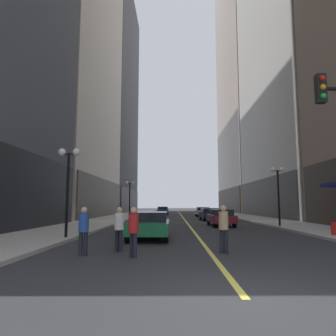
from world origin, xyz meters
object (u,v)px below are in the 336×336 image
object	(u,v)px
car_silver	(203,211)
street_lamp_left_far	(130,191)
car_green	(150,224)
car_navy	(209,214)
street_lamp_left_near	(68,172)
pedestrian_in_red_jacket	(134,228)
street_lamp_right_mid	(278,183)
car_maroon	(221,217)
pedestrian_in_tan_trench	(223,225)
pedestrian_in_white_shirt	(119,226)
car_blue	(163,210)
fire_hydrant_right	(334,230)
pedestrian_in_blue_hoodie	(84,227)

from	to	relation	value
car_silver	street_lamp_left_far	xyz separation A→B (m)	(-9.26, -7.28, 2.54)
car_green	car_navy	world-z (taller)	same
car_green	street_lamp_left_near	xyz separation A→B (m)	(-3.92, -0.73, 2.54)
pedestrian_in_red_jacket	car_navy	bearing A→B (deg)	77.21
car_navy	street_lamp_right_mid	world-z (taller)	street_lamp_right_mid
car_silver	street_lamp_left_near	distance (m)	30.10
car_green	street_lamp_left_near	distance (m)	4.73
car_maroon	car_silver	size ratio (longest dim) A/B	1.11
street_lamp_right_mid	pedestrian_in_tan_trench	bearing A→B (deg)	-117.49
car_maroon	pedestrian_in_white_shirt	bearing A→B (deg)	-113.65
car_green	street_lamp_left_far	distance (m)	21.04
car_navy	pedestrian_in_white_shirt	xyz separation A→B (m)	(-5.86, -21.54, 0.21)
street_lamp_left_near	street_lamp_right_mid	xyz separation A→B (m)	(12.80, 7.75, 0.00)
car_green	pedestrian_in_white_shirt	xyz separation A→B (m)	(-0.80, -4.12, 0.20)
car_blue	street_lamp_left_far	distance (m)	15.68
car_green	car_silver	distance (m)	28.30
car_green	car_silver	xyz separation A→B (m)	(5.34, 27.79, -0.00)
street_lamp_left_near	fire_hydrant_right	xyz separation A→B (m)	(13.30, 1.27, -2.86)
car_blue	pedestrian_in_red_jacket	size ratio (longest dim) A/B	2.53
car_maroon	pedestrian_in_tan_trench	distance (m)	13.53
pedestrian_in_tan_trench	car_maroon	bearing A→B (deg)	81.53
car_silver	street_lamp_left_near	world-z (taller)	street_lamp_left_near
pedestrian_in_tan_trench	street_lamp_left_far	bearing A→B (deg)	105.46
street_lamp_right_mid	fire_hydrant_right	size ratio (longest dim) A/B	5.54
car_maroon	pedestrian_in_blue_hoodie	world-z (taller)	pedestrian_in_blue_hoodie
car_blue	fire_hydrant_right	xyz separation A→B (m)	(9.88, -35.07, -0.32)
pedestrian_in_tan_trench	street_lamp_right_mid	bearing A→B (deg)	62.51
pedestrian_in_white_shirt	car_silver	bearing A→B (deg)	79.11
fire_hydrant_right	car_green	bearing A→B (deg)	-176.74
pedestrian_in_tan_trench	street_lamp_right_mid	xyz separation A→B (m)	(5.92, 11.37, 2.29)
pedestrian_in_white_shirt	street_lamp_left_near	bearing A→B (deg)	132.67
car_navy	pedestrian_in_tan_trench	bearing A→B (deg)	-95.49
car_green	pedestrian_in_blue_hoodie	world-z (taller)	pedestrian_in_blue_hoodie
pedestrian_in_white_shirt	street_lamp_right_mid	distance (m)	14.94
car_blue	street_lamp_left_near	xyz separation A→B (m)	(-3.42, -36.34, 2.54)
pedestrian_in_red_jacket	pedestrian_in_blue_hoodie	world-z (taller)	same
pedestrian_in_tan_trench	street_lamp_left_far	distance (m)	25.91
car_blue	pedestrian_in_tan_trench	distance (m)	40.11
car_silver	street_lamp_right_mid	distance (m)	21.23
car_maroon	car_silver	distance (m)	18.78
street_lamp_right_mid	fire_hydrant_right	bearing A→B (deg)	-85.59
car_navy	car_blue	size ratio (longest dim) A/B	1.11
pedestrian_in_white_shirt	pedestrian_in_blue_hoodie	xyz separation A→B (m)	(-1.04, -0.89, 0.01)
pedestrian_in_white_shirt	pedestrian_in_red_jacket	bearing A→B (deg)	-60.84
street_lamp_left_near	street_lamp_right_mid	size ratio (longest dim) A/B	1.00
car_green	fire_hydrant_right	distance (m)	9.40
car_maroon	car_navy	size ratio (longest dim) A/B	1.00
car_maroon	car_navy	xyz separation A→B (m)	(0.10, 8.40, 0.00)
car_silver	street_lamp_right_mid	xyz separation A→B (m)	(3.54, -20.78, 2.54)
car_navy	pedestrian_in_blue_hoodie	xyz separation A→B (m)	(-6.90, -22.43, 0.21)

